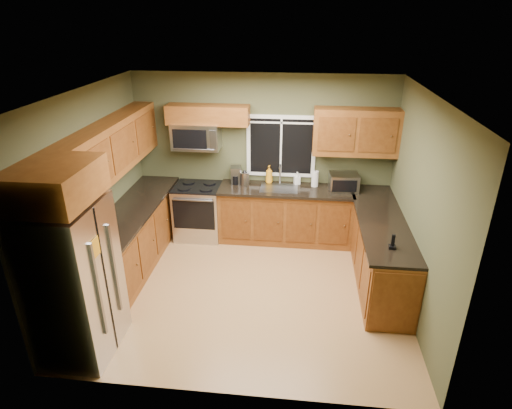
% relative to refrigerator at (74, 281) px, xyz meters
% --- Properties ---
extents(floor, '(4.20, 4.20, 0.00)m').
position_rel_refrigerator_xyz_m(floor, '(1.74, 1.30, -0.90)').
color(floor, '#A67849').
rests_on(floor, ground).
extents(ceiling, '(4.20, 4.20, 0.00)m').
position_rel_refrigerator_xyz_m(ceiling, '(1.74, 1.30, 1.80)').
color(ceiling, white).
rests_on(ceiling, back_wall).
extents(back_wall, '(4.20, 0.00, 4.20)m').
position_rel_refrigerator_xyz_m(back_wall, '(1.74, 3.10, 0.45)').
color(back_wall, '#46492D').
rests_on(back_wall, ground).
extents(front_wall, '(4.20, 0.00, 4.20)m').
position_rel_refrigerator_xyz_m(front_wall, '(1.74, -0.50, 0.45)').
color(front_wall, '#46492D').
rests_on(front_wall, ground).
extents(left_wall, '(0.00, 3.60, 3.60)m').
position_rel_refrigerator_xyz_m(left_wall, '(-0.36, 1.30, 0.45)').
color(left_wall, '#46492D').
rests_on(left_wall, ground).
extents(right_wall, '(0.00, 3.60, 3.60)m').
position_rel_refrigerator_xyz_m(right_wall, '(3.84, 1.30, 0.45)').
color(right_wall, '#46492D').
rests_on(right_wall, ground).
extents(window, '(1.12, 0.03, 1.02)m').
position_rel_refrigerator_xyz_m(window, '(2.04, 3.08, 0.65)').
color(window, white).
rests_on(window, back_wall).
extents(base_cabinets_left, '(0.60, 2.65, 0.90)m').
position_rel_refrigerator_xyz_m(base_cabinets_left, '(-0.06, 1.78, -0.45)').
color(base_cabinets_left, brown).
rests_on(base_cabinets_left, ground).
extents(countertop_left, '(0.65, 2.65, 0.04)m').
position_rel_refrigerator_xyz_m(countertop_left, '(-0.04, 1.78, 0.02)').
color(countertop_left, black).
rests_on(countertop_left, base_cabinets_left).
extents(base_cabinets_back, '(2.17, 0.60, 0.90)m').
position_rel_refrigerator_xyz_m(base_cabinets_back, '(2.15, 2.80, -0.45)').
color(base_cabinets_back, brown).
rests_on(base_cabinets_back, ground).
extents(countertop_back, '(2.17, 0.65, 0.04)m').
position_rel_refrigerator_xyz_m(countertop_back, '(2.15, 2.78, 0.02)').
color(countertop_back, black).
rests_on(countertop_back, base_cabinets_back).
extents(base_cabinets_peninsula, '(0.60, 2.52, 0.90)m').
position_rel_refrigerator_xyz_m(base_cabinets_peninsula, '(3.54, 1.84, -0.45)').
color(base_cabinets_peninsula, brown).
rests_on(base_cabinets_peninsula, ground).
extents(countertop_peninsula, '(0.65, 2.50, 0.04)m').
position_rel_refrigerator_xyz_m(countertop_peninsula, '(3.51, 1.85, 0.02)').
color(countertop_peninsula, black).
rests_on(countertop_peninsula, base_cabinets_peninsula).
extents(upper_cabinets_left, '(0.33, 2.65, 0.72)m').
position_rel_refrigerator_xyz_m(upper_cabinets_left, '(-0.20, 1.78, 0.96)').
color(upper_cabinets_left, brown).
rests_on(upper_cabinets_left, left_wall).
extents(upper_cabinets_back_left, '(1.30, 0.33, 0.30)m').
position_rel_refrigerator_xyz_m(upper_cabinets_back_left, '(0.89, 2.94, 1.17)').
color(upper_cabinets_back_left, brown).
rests_on(upper_cabinets_back_left, back_wall).
extents(upper_cabinets_back_right, '(1.30, 0.33, 0.72)m').
position_rel_refrigerator_xyz_m(upper_cabinets_back_right, '(3.19, 2.94, 0.96)').
color(upper_cabinets_back_right, brown).
rests_on(upper_cabinets_back_right, back_wall).
extents(upper_cabinet_over_fridge, '(0.72, 0.90, 0.38)m').
position_rel_refrigerator_xyz_m(upper_cabinet_over_fridge, '(-0.00, 0.00, 1.13)').
color(upper_cabinet_over_fridge, brown).
rests_on(upper_cabinet_over_fridge, left_wall).
extents(refrigerator, '(0.74, 0.90, 1.80)m').
position_rel_refrigerator_xyz_m(refrigerator, '(0.00, 0.00, 0.00)').
color(refrigerator, '#B7B7BC').
rests_on(refrigerator, ground).
extents(range, '(0.76, 0.69, 0.94)m').
position_rel_refrigerator_xyz_m(range, '(0.69, 2.77, -0.43)').
color(range, '#B7B7BC').
rests_on(range, ground).
extents(microwave, '(0.76, 0.41, 0.42)m').
position_rel_refrigerator_xyz_m(microwave, '(0.69, 2.91, 0.83)').
color(microwave, '#B7B7BC').
rests_on(microwave, back_wall).
extents(sink, '(0.60, 0.42, 0.36)m').
position_rel_refrigerator_xyz_m(sink, '(2.04, 2.79, 0.05)').
color(sink, slate).
rests_on(sink, countertop_back).
extents(toaster_oven, '(0.47, 0.38, 0.28)m').
position_rel_refrigerator_xyz_m(toaster_oven, '(3.06, 2.80, 0.18)').
color(toaster_oven, '#B7B7BC').
rests_on(toaster_oven, countertop_back).
extents(coffee_maker, '(0.20, 0.25, 0.28)m').
position_rel_refrigerator_xyz_m(coffee_maker, '(1.31, 2.94, 0.17)').
color(coffee_maker, slate).
rests_on(coffee_maker, countertop_back).
extents(kettle, '(0.16, 0.16, 0.27)m').
position_rel_refrigerator_xyz_m(kettle, '(1.47, 2.85, 0.17)').
color(kettle, '#B7B7BC').
rests_on(kettle, countertop_back).
extents(paper_towel_roll, '(0.15, 0.15, 0.28)m').
position_rel_refrigerator_xyz_m(paper_towel_roll, '(2.61, 2.94, 0.17)').
color(paper_towel_roll, white).
rests_on(paper_towel_roll, countertop_back).
extents(soap_bottle_a, '(0.14, 0.14, 0.30)m').
position_rel_refrigerator_xyz_m(soap_bottle_a, '(1.86, 3.00, 0.19)').
color(soap_bottle_a, orange).
rests_on(soap_bottle_a, countertop_back).
extents(soap_bottle_b, '(0.12, 0.12, 0.21)m').
position_rel_refrigerator_xyz_m(soap_bottle_b, '(2.32, 3.00, 0.14)').
color(soap_bottle_b, white).
rests_on(soap_bottle_b, countertop_back).
extents(cordless_phone, '(0.09, 0.09, 0.18)m').
position_rel_refrigerator_xyz_m(cordless_phone, '(3.51, 1.02, 0.09)').
color(cordless_phone, black).
rests_on(cordless_phone, countertop_peninsula).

